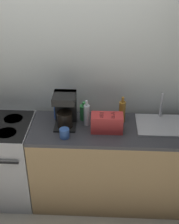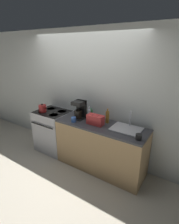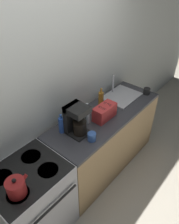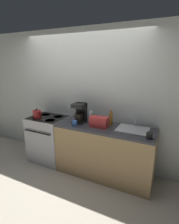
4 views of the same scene
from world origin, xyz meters
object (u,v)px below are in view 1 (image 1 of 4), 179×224
at_px(toaster, 107,123).
at_px(cup_blue, 64,133).
at_px(bottle_clear, 87,115).
at_px(bottle_blue, 57,110).
at_px(coffee_maker, 65,109).
at_px(stove, 0,160).
at_px(bottle_amber, 122,111).
at_px(bottle_green, 84,112).

height_order(toaster, cup_blue, toaster).
relative_size(bottle_clear, bottle_blue, 1.13).
height_order(toaster, coffee_maker, coffee_maker).
height_order(toaster, bottle_blue, bottle_blue).
xyz_separation_m(stove, bottle_blue, (0.62, 0.16, 0.55)).
xyz_separation_m(coffee_maker, bottle_amber, (0.56, 0.10, -0.06)).
bearing_deg(bottle_amber, bottle_green, 176.27).
bearing_deg(coffee_maker, stove, -177.47).
xyz_separation_m(stove, bottle_green, (0.90, 0.15, 0.53)).
bearing_deg(bottle_blue, stove, -165.74).
bearing_deg(bottle_blue, toaster, -22.12).
bearing_deg(bottle_amber, cup_blue, -150.64).
bearing_deg(toaster, cup_blue, -161.51).
distance_m(coffee_maker, cup_blue, 0.25).
bearing_deg(toaster, bottle_amber, 49.30).
bearing_deg(coffee_maker, bottle_clear, 6.32).
bearing_deg(bottle_green, bottle_amber, -3.73).
bearing_deg(toaster, bottle_blue, 157.88).
bearing_deg(bottle_green, bottle_blue, 178.77).
bearing_deg(bottle_clear, toaster, -26.95).
xyz_separation_m(coffee_maker, bottle_green, (0.18, 0.12, -0.10)).
height_order(coffee_maker, cup_blue, coffee_maker).
relative_size(stove, bottle_amber, 3.32).
height_order(toaster, bottle_amber, bottle_amber).
distance_m(toaster, bottle_clear, 0.23).
bearing_deg(bottle_green, toaster, -40.73).
bearing_deg(coffee_maker, cup_blue, -86.56).
height_order(toaster, bottle_green, bottle_green).
distance_m(stove, cup_blue, 0.91).
xyz_separation_m(stove, cup_blue, (0.73, -0.18, 0.50)).
relative_size(coffee_maker, cup_blue, 3.78).
xyz_separation_m(bottle_clear, bottle_amber, (0.35, 0.07, 0.00)).
bearing_deg(bottle_clear, bottle_green, 107.83).
xyz_separation_m(bottle_green, bottle_clear, (0.03, -0.10, 0.03)).
bearing_deg(bottle_amber, coffee_maker, -170.26).
relative_size(stove, cup_blue, 9.85).
bearing_deg(bottle_blue, bottle_clear, -18.76).
bearing_deg(cup_blue, bottle_amber, 29.36).
bearing_deg(bottle_clear, bottle_amber, 11.73).
bearing_deg(stove, bottle_blue, 14.26).
distance_m(bottle_blue, cup_blue, 0.36).
bearing_deg(bottle_clear, cup_blue, -129.79).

